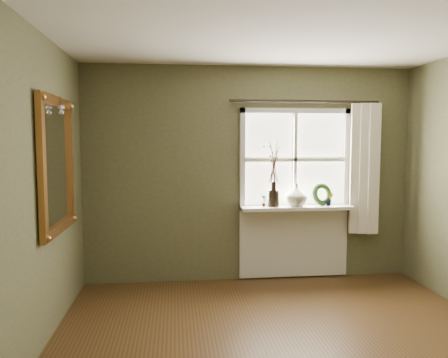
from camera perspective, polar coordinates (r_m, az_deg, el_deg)
ceiling at (r=3.24m, az=10.88°, el=20.95°), size 4.50×4.50×0.00m
wall_back at (r=5.37m, az=3.34°, el=0.64°), size 4.00×0.10×2.60m
wall_left at (r=3.21m, az=-27.20°, el=-2.81°), size 0.10×4.50×2.60m
window_frame at (r=5.41m, az=9.24°, el=2.53°), size 1.36×0.06×1.24m
window_sill at (r=5.36m, az=9.47°, el=-3.72°), size 1.36×0.26×0.04m
window_apron at (r=5.55m, az=9.09°, el=-8.05°), size 1.36×0.04×0.88m
dark_jug at (r=5.27m, az=6.49°, el=-2.50°), size 0.17×0.17×0.20m
cream_vase at (r=5.34m, az=9.42°, el=-2.05°), size 0.32×0.32×0.28m
wreath at (r=5.48m, az=12.66°, el=-2.27°), size 0.30×0.20×0.29m
potted_plant_left at (r=5.25m, az=5.19°, el=-2.82°), size 0.09×0.08×0.15m
potted_plant_right at (r=5.47m, az=13.61°, el=-2.56°), size 0.10×0.09×0.16m
curtain at (r=5.61m, az=17.79°, el=1.27°), size 0.36×0.12×1.59m
curtain_rod at (r=5.40m, az=10.55°, el=9.95°), size 1.84×0.03×0.03m
gilt_mirror at (r=4.20m, az=-20.98°, el=1.74°), size 0.10×1.02×1.22m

